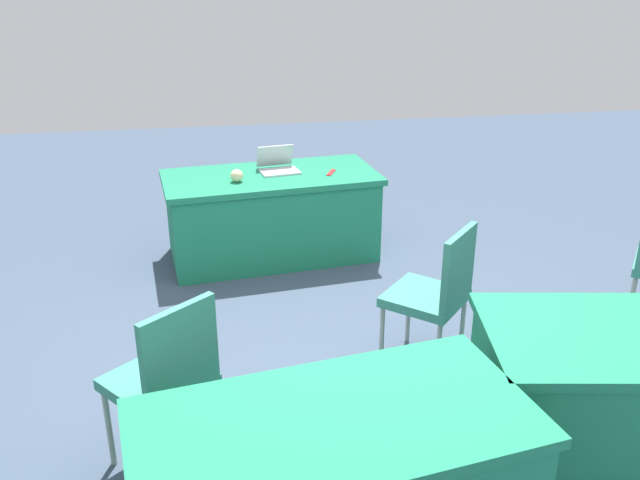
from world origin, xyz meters
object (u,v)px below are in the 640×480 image
at_px(table_foreground, 272,215).
at_px(chair_aisle, 436,290).
at_px(chair_tucked_left, 166,375).
at_px(scissors_red, 331,173).
at_px(yarn_ball, 237,176).
at_px(table_mid_right, 630,396).
at_px(laptop_silver, 278,167).

relative_size(table_foreground, chair_aisle, 1.97).
bearing_deg(chair_tucked_left, scissors_red, 23.73).
bearing_deg(yarn_ball, chair_tucked_left, 78.76).
bearing_deg(table_mid_right, yarn_ball, -56.64).
bearing_deg(table_mid_right, laptop_silver, -64.21).
height_order(table_foreground, laptop_silver, laptop_silver).
bearing_deg(yarn_ball, chair_aisle, 122.18).
bearing_deg(table_mid_right, scissors_red, -70.56).
xyz_separation_m(table_foreground, laptop_silver, (-0.07, -0.09, 0.41)).
bearing_deg(laptop_silver, table_foreground, 40.06).
bearing_deg(scissors_red, yarn_ball, -57.01).
relative_size(chair_tucked_left, scissors_red, 5.37).
distance_m(table_mid_right, scissors_red, 3.04).
distance_m(table_foreground, chair_aisle, 2.08).
distance_m(yarn_ball, scissors_red, 0.81).
bearing_deg(chair_tucked_left, yarn_ball, 39.17).
height_order(chair_aisle, yarn_ball, chair_aisle).
relative_size(chair_tucked_left, yarn_ball, 9.40).
height_order(chair_tucked_left, yarn_ball, chair_tucked_left).
relative_size(laptop_silver, scissors_red, 2.00).
height_order(laptop_silver, yarn_ball, laptop_silver).
distance_m(chair_tucked_left, laptop_silver, 2.82).
bearing_deg(table_foreground, laptop_silver, -130.78).
bearing_deg(chair_aisle, table_mid_right, -102.06).
bearing_deg(yarn_ball, table_mid_right, 123.36).
relative_size(chair_aisle, scissors_red, 5.26).
xyz_separation_m(laptop_silver, yarn_ball, (0.36, 0.24, 0.01)).
relative_size(table_mid_right, yarn_ball, 15.93).
relative_size(table_mid_right, scissors_red, 9.10).
relative_size(chair_aisle, laptop_silver, 2.63).
relative_size(chair_tucked_left, chair_aisle, 1.02).
xyz_separation_m(chair_tucked_left, scissors_red, (-1.28, -2.55, 0.18)).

